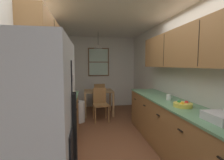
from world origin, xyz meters
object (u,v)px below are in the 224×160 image
microwave_over_range (26,54)px  dining_chair_near (100,103)px  dining_chair_far (99,95)px  dish_rack (221,118)px  dining_table (99,95)px  table_serving_bowl (99,89)px  fruit_bowl (183,104)px  mug_by_coffeemaker (169,97)px  trash_bin (79,112)px  storage_canister (51,104)px

microwave_over_range → dining_chair_near: microwave_over_range is taller
dining_chair_far → dish_rack: dish_rack is taller
dining_table → dining_chair_near: bearing=-89.3°
dining_table → table_serving_bowl: (0.02, 0.02, 0.16)m
dining_chair_near → table_serving_bowl: size_ratio=4.41×
dining_table → dining_chair_far: 0.59m
dining_chair_far → fruit_bowl: size_ratio=3.23×
mug_by_coffeemaker → table_serving_bowl: bearing=115.6°
fruit_bowl → dish_rack: 0.68m
table_serving_bowl → dining_chair_far: bearing=85.5°
dining_table → dining_chair_near: size_ratio=0.98×
dining_chair_far → mug_by_coffeemaker: (1.05, -2.84, 0.45)m
microwave_over_range → trash_bin: (0.41, 2.56, -1.37)m
storage_canister → dining_chair_near: bearing=66.7°
dining_chair_near → mug_by_coffeemaker: 2.08m
dining_chair_near → trash_bin: size_ratio=1.59×
dining_table → trash_bin: 0.91m
microwave_over_range → mug_by_coffeemaker: size_ratio=5.21×
microwave_over_range → table_serving_bowl: bearing=72.6°
mug_by_coffeemaker → dish_rack: size_ratio=0.34×
dish_rack → mug_by_coffeemaker: bearing=90.4°
dining_table → microwave_over_range: bearing=-107.2°
dining_table → trash_bin: dining_table is taller
dining_table → dining_chair_far: dining_chair_far is taller
table_serving_bowl → dish_rack: bearing=-72.2°
storage_canister → dining_chair_far: bearing=73.6°
storage_canister → trash_bin: bearing=81.5°
dining_chair_near → storage_canister: size_ratio=4.85×
dining_chair_far → fruit_bowl: fruit_bowl is taller
trash_bin → storage_canister: storage_canister is taller
microwave_over_range → dining_chair_near: bearing=69.2°
fruit_bowl → dining_chair_near: bearing=116.4°
dining_chair_far → table_serving_bowl: (-0.04, -0.55, 0.28)m
microwave_over_range → dining_chair_near: size_ratio=0.68×
trash_bin → table_serving_bowl: 1.01m
dining_chair_far → trash_bin: size_ratio=1.59×
dining_chair_near → dining_chair_far: 1.14m
storage_canister → table_serving_bowl: storage_canister is taller
mug_by_coffeemaker → trash_bin: bearing=135.8°
dining_chair_near → fruit_bowl: 2.47m
dish_rack → dining_chair_far: bearing=104.9°
dining_chair_far → trash_bin: bearing=-118.1°
microwave_over_range → fruit_bowl: size_ratio=2.19×
dining_chair_near → dish_rack: 3.10m
dining_chair_far → fruit_bowl: bearing=-72.8°
dining_table → dining_chair_near: dining_chair_near is taller
dining_chair_far → trash_bin: (-0.64, -1.19, -0.22)m
trash_bin → fruit_bowl: bearing=-52.0°
dining_chair_near → trash_bin: dining_chair_near is taller
fruit_bowl → trash_bin: bearing=128.0°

